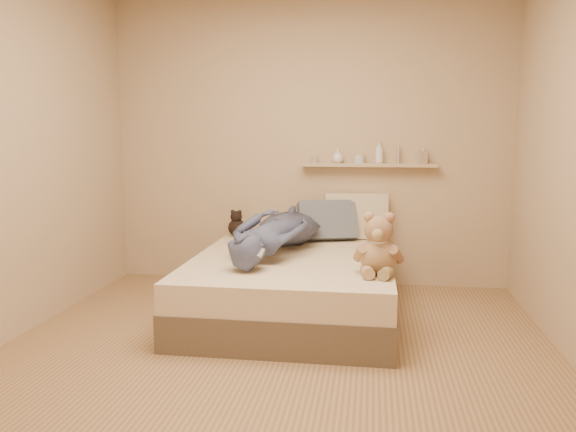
% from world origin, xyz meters
% --- Properties ---
extents(room, '(3.80, 3.80, 3.80)m').
position_xyz_m(room, '(0.00, 0.00, 1.30)').
color(room, '#9A764F').
rests_on(room, ground).
extents(bed, '(1.50, 1.90, 0.45)m').
position_xyz_m(bed, '(0.00, 0.93, 0.22)').
color(bed, brown).
rests_on(bed, floor).
extents(game_console, '(0.17, 0.11, 0.05)m').
position_xyz_m(game_console, '(-0.20, 0.38, 0.59)').
color(game_console, silver).
rests_on(game_console, bed).
extents(teddy_bear, '(0.35, 0.34, 0.42)m').
position_xyz_m(teddy_bear, '(0.63, 0.45, 0.62)').
color(teddy_bear, '#A37859').
rests_on(teddy_bear, bed).
extents(dark_plush, '(0.16, 0.16, 0.24)m').
position_xyz_m(dark_plush, '(-0.63, 1.69, 0.56)').
color(dark_plush, black).
rests_on(dark_plush, bed).
extents(pillow_cream, '(0.57, 0.27, 0.41)m').
position_xyz_m(pillow_cream, '(0.45, 1.76, 0.65)').
color(pillow_cream, beige).
rests_on(pillow_cream, bed).
extents(pillow_grey, '(0.56, 0.40, 0.37)m').
position_xyz_m(pillow_grey, '(0.20, 1.62, 0.62)').
color(pillow_grey, slate).
rests_on(pillow_grey, bed).
extents(person, '(0.81, 1.55, 0.35)m').
position_xyz_m(person, '(-0.14, 1.03, 0.63)').
color(person, '#404665').
rests_on(person, bed).
extents(wall_shelf, '(1.20, 0.12, 0.03)m').
position_xyz_m(wall_shelf, '(0.55, 1.84, 1.10)').
color(wall_shelf, tan).
rests_on(wall_shelf, wall_back).
extents(shelf_bottles, '(1.02, 0.14, 0.20)m').
position_xyz_m(shelf_bottles, '(0.55, 1.84, 1.19)').
color(shelf_bottles, '#B1A698').
rests_on(shelf_bottles, wall_shelf).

